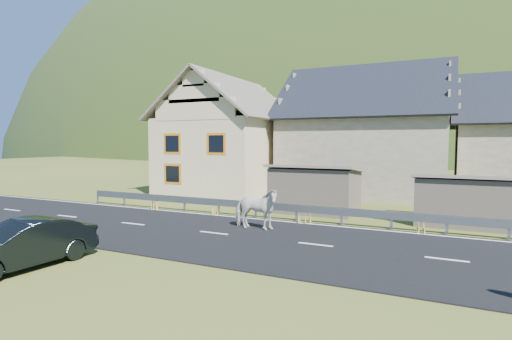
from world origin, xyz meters
The scene contains 12 objects.
ground centered at (0.00, 0.00, 0.00)m, with size 160.00×160.00×0.00m, color #3C5117.
road centered at (0.00, 0.00, 0.02)m, with size 60.00×7.00×0.04m, color black.
lane_markings centered at (0.00, 0.00, 0.04)m, with size 60.00×6.60×0.01m, color silver.
guardrail centered at (0.00, 3.68, 0.56)m, with size 28.10×0.09×0.75m.
shed_left centered at (-2.00, 6.50, 1.10)m, with size 4.30×3.30×2.40m, color #64594C.
shed_right centered at (4.50, 6.00, 1.00)m, with size 3.80×2.90×2.20m, color #64594C.
house_cream centered at (-10.00, 12.00, 4.36)m, with size 7.80×9.80×8.30m.
house_stone_a centered at (-1.00, 15.00, 4.63)m, with size 10.80×9.80×8.90m.
mountain centered at (5.00, 180.00, -20.00)m, with size 440.00×280.00×260.00m, color #1B3312.
conifer_patch centered at (-55.00, 110.00, 6.00)m, with size 76.00×50.00×28.00m, color black.
horse centered at (-2.87, 1.30, 0.87)m, with size 1.97×0.90×1.66m, color silver.
car centered at (-6.65, -5.82, 0.66)m, with size 1.40×4.01×1.32m, color black.
Camera 1 is at (3.87, -12.82, 3.49)m, focal length 28.00 mm.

